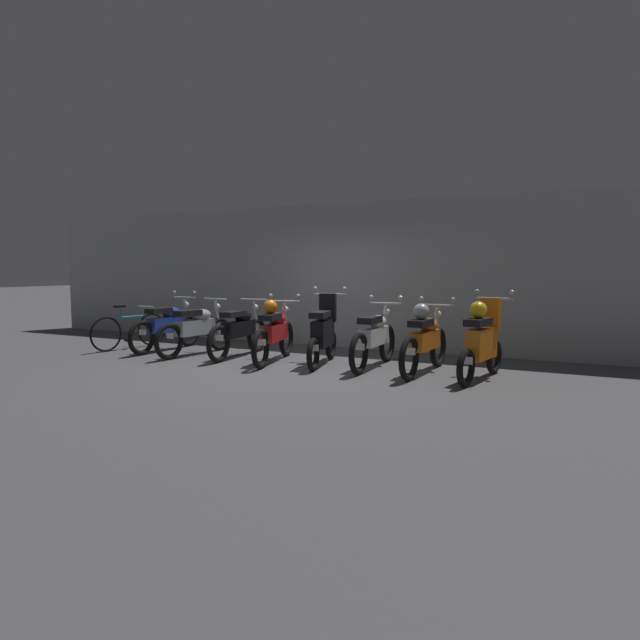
{
  "coord_description": "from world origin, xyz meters",
  "views": [
    {
      "loc": [
        4.23,
        -7.63,
        1.6
      ],
      "look_at": [
        0.38,
        0.34,
        0.75
      ],
      "focal_mm": 30.16,
      "sensor_mm": 36.0,
      "label": 1
    }
  ],
  "objects_px": {
    "motorbike_slot_6": "(425,339)",
    "motorbike_slot_1": "(196,329)",
    "motorbike_slot_5": "(374,337)",
    "motorbike_slot_0": "(167,325)",
    "motorbike_slot_4": "(323,333)",
    "bicycle": "(130,331)",
    "motorbike_slot_3": "(274,331)",
    "motorbike_slot_2": "(239,330)",
    "motorbike_slot_7": "(482,341)"
  },
  "relations": [
    {
      "from": "motorbike_slot_7",
      "to": "motorbike_slot_2",
      "type": "bearing_deg",
      "value": 177.39
    },
    {
      "from": "motorbike_slot_6",
      "to": "motorbike_slot_0",
      "type": "bearing_deg",
      "value": 178.91
    },
    {
      "from": "motorbike_slot_3",
      "to": "motorbike_slot_6",
      "type": "relative_size",
      "value": 0.99
    },
    {
      "from": "motorbike_slot_2",
      "to": "motorbike_slot_3",
      "type": "xyz_separation_m",
      "value": [
        0.86,
        -0.21,
        0.04
      ]
    },
    {
      "from": "motorbike_slot_0",
      "to": "motorbike_slot_1",
      "type": "bearing_deg",
      "value": -11.59
    },
    {
      "from": "motorbike_slot_4",
      "to": "motorbike_slot_7",
      "type": "relative_size",
      "value": 1.0
    },
    {
      "from": "motorbike_slot_2",
      "to": "motorbike_slot_4",
      "type": "height_order",
      "value": "motorbike_slot_4"
    },
    {
      "from": "motorbike_slot_0",
      "to": "bicycle",
      "type": "distance_m",
      "value": 0.86
    },
    {
      "from": "bicycle",
      "to": "motorbike_slot_4",
      "type": "bearing_deg",
      "value": 0.85
    },
    {
      "from": "motorbike_slot_1",
      "to": "motorbike_slot_5",
      "type": "height_order",
      "value": "motorbike_slot_5"
    },
    {
      "from": "motorbike_slot_0",
      "to": "motorbike_slot_4",
      "type": "height_order",
      "value": "motorbike_slot_4"
    },
    {
      "from": "bicycle",
      "to": "motorbike_slot_1",
      "type": "bearing_deg",
      "value": -1.05
    },
    {
      "from": "motorbike_slot_1",
      "to": "motorbike_slot_3",
      "type": "relative_size",
      "value": 1.01
    },
    {
      "from": "motorbike_slot_3",
      "to": "motorbike_slot_4",
      "type": "bearing_deg",
      "value": 10.13
    },
    {
      "from": "motorbike_slot_0",
      "to": "motorbike_slot_6",
      "type": "distance_m",
      "value": 5.15
    },
    {
      "from": "bicycle",
      "to": "motorbike_slot_7",
      "type": "bearing_deg",
      "value": -0.67
    },
    {
      "from": "motorbike_slot_4",
      "to": "motorbike_slot_7",
      "type": "height_order",
      "value": "same"
    },
    {
      "from": "motorbike_slot_1",
      "to": "motorbike_slot_2",
      "type": "height_order",
      "value": "same"
    },
    {
      "from": "motorbike_slot_3",
      "to": "motorbike_slot_1",
      "type": "bearing_deg",
      "value": 178.07
    },
    {
      "from": "motorbike_slot_4",
      "to": "motorbike_slot_5",
      "type": "bearing_deg",
      "value": 6.89
    },
    {
      "from": "motorbike_slot_0",
      "to": "motorbike_slot_3",
      "type": "distance_m",
      "value": 2.58
    },
    {
      "from": "motorbike_slot_6",
      "to": "motorbike_slot_7",
      "type": "height_order",
      "value": "motorbike_slot_7"
    },
    {
      "from": "motorbike_slot_1",
      "to": "bicycle",
      "type": "xyz_separation_m",
      "value": [
        -1.7,
        0.03,
        -0.13
      ]
    },
    {
      "from": "motorbike_slot_5",
      "to": "motorbike_slot_0",
      "type": "bearing_deg",
      "value": -179.69
    },
    {
      "from": "motorbike_slot_2",
      "to": "motorbike_slot_5",
      "type": "bearing_deg",
      "value": 1.15
    },
    {
      "from": "motorbike_slot_6",
      "to": "motorbike_slot_1",
      "type": "bearing_deg",
      "value": -178.95
    },
    {
      "from": "motorbike_slot_3",
      "to": "motorbike_slot_5",
      "type": "distance_m",
      "value": 1.74
    },
    {
      "from": "motorbike_slot_2",
      "to": "motorbike_slot_7",
      "type": "xyz_separation_m",
      "value": [
        4.3,
        -0.2,
        0.08
      ]
    },
    {
      "from": "motorbike_slot_7",
      "to": "motorbike_slot_1",
      "type": "bearing_deg",
      "value": 179.46
    },
    {
      "from": "motorbike_slot_0",
      "to": "motorbike_slot_2",
      "type": "distance_m",
      "value": 1.72
    },
    {
      "from": "motorbike_slot_0",
      "to": "motorbike_slot_1",
      "type": "distance_m",
      "value": 0.88
    },
    {
      "from": "motorbike_slot_1",
      "to": "motorbike_slot_7",
      "type": "bearing_deg",
      "value": -0.54
    },
    {
      "from": "motorbike_slot_0",
      "to": "motorbike_slot_7",
      "type": "distance_m",
      "value": 6.02
    },
    {
      "from": "motorbike_slot_0",
      "to": "motorbike_slot_3",
      "type": "relative_size",
      "value": 1.01
    },
    {
      "from": "bicycle",
      "to": "motorbike_slot_5",
      "type": "bearing_deg",
      "value": 1.88
    },
    {
      "from": "motorbike_slot_0",
      "to": "motorbike_slot_3",
      "type": "xyz_separation_m",
      "value": [
        2.57,
        -0.23,
        0.04
      ]
    },
    {
      "from": "motorbike_slot_4",
      "to": "bicycle",
      "type": "distance_m",
      "value": 4.27
    },
    {
      "from": "motorbike_slot_2",
      "to": "motorbike_slot_0",
      "type": "bearing_deg",
      "value": 179.03
    },
    {
      "from": "motorbike_slot_3",
      "to": "motorbike_slot_7",
      "type": "height_order",
      "value": "motorbike_slot_7"
    },
    {
      "from": "motorbike_slot_3",
      "to": "bicycle",
      "type": "relative_size",
      "value": 1.13
    },
    {
      "from": "motorbike_slot_6",
      "to": "motorbike_slot_5",
      "type": "bearing_deg",
      "value": 172.01
    },
    {
      "from": "motorbike_slot_0",
      "to": "motorbike_slot_6",
      "type": "bearing_deg",
      "value": -1.09
    },
    {
      "from": "motorbike_slot_2",
      "to": "motorbike_slot_4",
      "type": "xyz_separation_m",
      "value": [
        1.71,
        -0.05,
        0.04
      ]
    },
    {
      "from": "motorbike_slot_0",
      "to": "bicycle",
      "type": "relative_size",
      "value": 1.14
    },
    {
      "from": "motorbike_slot_6",
      "to": "bicycle",
      "type": "distance_m",
      "value": 5.99
    },
    {
      "from": "motorbike_slot_5",
      "to": "motorbike_slot_6",
      "type": "xyz_separation_m",
      "value": [
        0.86,
        -0.12,
        0.04
      ]
    },
    {
      "from": "motorbike_slot_4",
      "to": "motorbike_slot_7",
      "type": "xyz_separation_m",
      "value": [
        2.59,
        -0.14,
        0.04
      ]
    },
    {
      "from": "motorbike_slot_4",
      "to": "motorbike_slot_7",
      "type": "distance_m",
      "value": 2.59
    },
    {
      "from": "motorbike_slot_2",
      "to": "motorbike_slot_5",
      "type": "height_order",
      "value": "motorbike_slot_5"
    },
    {
      "from": "motorbike_slot_0",
      "to": "motorbike_slot_3",
      "type": "height_order",
      "value": "same"
    }
  ]
}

